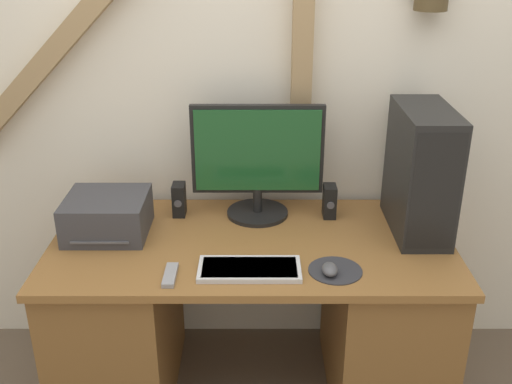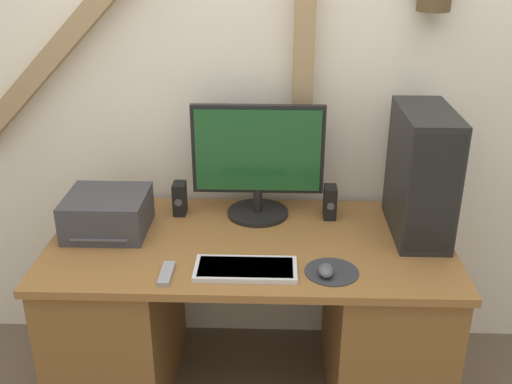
{
  "view_description": "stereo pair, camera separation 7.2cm",
  "coord_description": "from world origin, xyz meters",
  "px_view_note": "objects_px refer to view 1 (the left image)",
  "views": [
    {
      "loc": [
        0.02,
        -1.64,
        1.81
      ],
      "look_at": [
        0.02,
        0.38,
        0.92
      ],
      "focal_mm": 42.0,
      "sensor_mm": 36.0,
      "label": 1
    },
    {
      "loc": [
        0.09,
        -1.64,
        1.81
      ],
      "look_at": [
        0.02,
        0.38,
        0.92
      ],
      "focal_mm": 42.0,
      "sensor_mm": 36.0,
      "label": 2
    }
  ],
  "objects_px": {
    "remote_control": "(169,275)",
    "printer": "(106,216)",
    "speaker_right": "(328,201)",
    "keyboard": "(248,269)",
    "speaker_left": "(177,200)",
    "monitor": "(256,158)",
    "mouse": "(328,269)",
    "computer_tower": "(419,171)"
  },
  "relations": [
    {
      "from": "computer_tower",
      "to": "printer",
      "type": "xyz_separation_m",
      "value": [
        -1.21,
        -0.03,
        -0.17
      ]
    },
    {
      "from": "computer_tower",
      "to": "speaker_right",
      "type": "relative_size",
      "value": 3.61
    },
    {
      "from": "monitor",
      "to": "speaker_right",
      "type": "xyz_separation_m",
      "value": [
        0.3,
        -0.02,
        -0.18
      ]
    },
    {
      "from": "keyboard",
      "to": "printer",
      "type": "distance_m",
      "value": 0.63
    },
    {
      "from": "keyboard",
      "to": "mouse",
      "type": "relative_size",
      "value": 4.47
    },
    {
      "from": "monitor",
      "to": "remote_control",
      "type": "xyz_separation_m",
      "value": [
        -0.3,
        -0.49,
        -0.24
      ]
    },
    {
      "from": "speaker_right",
      "to": "speaker_left",
      "type": "bearing_deg",
      "value": 178.53
    },
    {
      "from": "keyboard",
      "to": "speaker_right",
      "type": "distance_m",
      "value": 0.55
    },
    {
      "from": "printer",
      "to": "monitor",
      "type": "bearing_deg",
      "value": 15.92
    },
    {
      "from": "monitor",
      "to": "computer_tower",
      "type": "height_order",
      "value": "computer_tower"
    },
    {
      "from": "mouse",
      "to": "speaker_left",
      "type": "distance_m",
      "value": 0.74
    },
    {
      "from": "monitor",
      "to": "mouse",
      "type": "distance_m",
      "value": 0.58
    },
    {
      "from": "computer_tower",
      "to": "remote_control",
      "type": "relative_size",
      "value": 3.42
    },
    {
      "from": "keyboard",
      "to": "speaker_left",
      "type": "bearing_deg",
      "value": 123.13
    },
    {
      "from": "keyboard",
      "to": "speaker_left",
      "type": "distance_m",
      "value": 0.54
    },
    {
      "from": "monitor",
      "to": "computer_tower",
      "type": "xyz_separation_m",
      "value": [
        0.62,
        -0.13,
        -0.0
      ]
    },
    {
      "from": "keyboard",
      "to": "speaker_right",
      "type": "xyz_separation_m",
      "value": [
        0.32,
        0.44,
        0.06
      ]
    },
    {
      "from": "printer",
      "to": "speaker_left",
      "type": "bearing_deg",
      "value": 32.27
    },
    {
      "from": "printer",
      "to": "speaker_right",
      "type": "height_order",
      "value": "printer"
    },
    {
      "from": "monitor",
      "to": "remote_control",
      "type": "distance_m",
      "value": 0.63
    },
    {
      "from": "monitor",
      "to": "computer_tower",
      "type": "relative_size",
      "value": 1.08
    },
    {
      "from": "computer_tower",
      "to": "remote_control",
      "type": "height_order",
      "value": "computer_tower"
    },
    {
      "from": "keyboard",
      "to": "speaker_right",
      "type": "bearing_deg",
      "value": 53.36
    },
    {
      "from": "monitor",
      "to": "printer",
      "type": "height_order",
      "value": "monitor"
    },
    {
      "from": "speaker_left",
      "to": "monitor",
      "type": "bearing_deg",
      "value": 0.5
    },
    {
      "from": "computer_tower",
      "to": "printer",
      "type": "height_order",
      "value": "computer_tower"
    },
    {
      "from": "mouse",
      "to": "printer",
      "type": "relative_size",
      "value": 0.26
    },
    {
      "from": "speaker_right",
      "to": "remote_control",
      "type": "xyz_separation_m",
      "value": [
        -0.6,
        -0.47,
        -0.06
      ]
    },
    {
      "from": "computer_tower",
      "to": "printer",
      "type": "relative_size",
      "value": 1.58
    },
    {
      "from": "printer",
      "to": "remote_control",
      "type": "distance_m",
      "value": 0.44
    },
    {
      "from": "mouse",
      "to": "remote_control",
      "type": "bearing_deg",
      "value": -178.57
    },
    {
      "from": "monitor",
      "to": "mouse",
      "type": "height_order",
      "value": "monitor"
    },
    {
      "from": "computer_tower",
      "to": "speaker_right",
      "type": "xyz_separation_m",
      "value": [
        -0.33,
        0.11,
        -0.18
      ]
    },
    {
      "from": "computer_tower",
      "to": "keyboard",
      "type": "bearing_deg",
      "value": -153.71
    },
    {
      "from": "computer_tower",
      "to": "remote_control",
      "type": "xyz_separation_m",
      "value": [
        -0.92,
        -0.36,
        -0.24
      ]
    },
    {
      "from": "remote_control",
      "to": "printer",
      "type": "bearing_deg",
      "value": 130.96
    },
    {
      "from": "printer",
      "to": "speaker_right",
      "type": "relative_size",
      "value": 2.28
    },
    {
      "from": "printer",
      "to": "speaker_right",
      "type": "xyz_separation_m",
      "value": [
        0.88,
        0.15,
        -0.01
      ]
    },
    {
      "from": "mouse",
      "to": "speaker_right",
      "type": "relative_size",
      "value": 0.59
    },
    {
      "from": "speaker_left",
      "to": "computer_tower",
      "type": "bearing_deg",
      "value": -7.84
    },
    {
      "from": "speaker_left",
      "to": "remote_control",
      "type": "bearing_deg",
      "value": -87.16
    },
    {
      "from": "monitor",
      "to": "printer",
      "type": "xyz_separation_m",
      "value": [
        -0.58,
        -0.17,
        -0.17
      ]
    }
  ]
}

